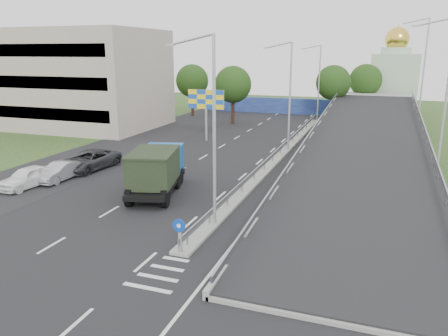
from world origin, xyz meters
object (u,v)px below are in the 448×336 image
at_px(billboard, 206,102).
at_px(parked_car_b, 60,171).
at_px(lamp_post_far, 318,79).
at_px(church, 393,78).
at_px(parked_car_a, 27,177).
at_px(lamp_post_near, 211,122).
at_px(parked_car_c, 89,160).
at_px(dump_truck, 157,168).
at_px(sign_bollard, 180,235).
at_px(lamp_post_mid, 288,91).

relative_size(billboard, parked_car_b, 1.32).
distance_m(lamp_post_far, church, 17.15).
xyz_separation_m(lamp_post_far, parked_car_a, (-14.95, -37.61, -5.07)).
xyz_separation_m(lamp_post_near, billboard, (-9.11, 22.00, -1.62)).
relative_size(parked_car_a, parked_car_c, 0.76).
height_order(billboard, dump_truck, billboard).
distance_m(billboard, parked_car_c, 15.24).
relative_size(church, billboard, 2.51).
relative_size(sign_bollard, parked_car_b, 0.40).
relative_size(billboard, dump_truck, 0.73).
bearing_deg(dump_truck, lamp_post_far, 66.31).
bearing_deg(parked_car_b, parked_car_c, 87.33).
height_order(lamp_post_far, church, church).
xyz_separation_m(sign_bollard, parked_car_b, (-13.83, 8.40, -0.35)).
bearing_deg(lamp_post_far, parked_car_c, -113.17).
bearing_deg(lamp_post_near, billboard, 112.49).
bearing_deg(dump_truck, parked_car_a, 176.67).
height_order(lamp_post_mid, parked_car_a, lamp_post_mid).
bearing_deg(parked_car_c, parked_car_b, -87.81).
xyz_separation_m(lamp_post_mid, parked_car_a, (-14.95, -17.61, -5.07)).
bearing_deg(dump_truck, lamp_post_mid, 55.60).
distance_m(lamp_post_near, dump_truck, 8.14).
xyz_separation_m(lamp_post_near, lamp_post_mid, (0.00, 20.00, 0.00)).
bearing_deg(sign_bollard, parked_car_b, 148.70).
relative_size(parked_car_b, parked_car_c, 0.73).
relative_size(lamp_post_near, lamp_post_mid, 1.00).
height_order(lamp_post_mid, parked_car_b, lamp_post_mid).
bearing_deg(church, lamp_post_mid, -106.22).
xyz_separation_m(lamp_post_far, church, (9.89, 14.00, -0.50)).
bearing_deg(church, sign_bollard, -99.81).
height_order(lamp_post_near, lamp_post_far, same).
bearing_deg(lamp_post_near, dump_truck, 142.61).
distance_m(lamp_post_mid, parked_car_b, 21.41).
height_order(billboard, parked_car_b, billboard).
relative_size(sign_bollard, parked_car_c, 0.29).
distance_m(parked_car_a, parked_car_c, 5.62).
bearing_deg(parked_car_a, billboard, 79.98).
distance_m(lamp_post_near, parked_car_b, 15.54).
height_order(lamp_post_far, parked_car_b, lamp_post_far).
bearing_deg(lamp_post_far, billboard, -116.84).
height_order(church, billboard, church).
relative_size(lamp_post_far, dump_truck, 1.34).
height_order(lamp_post_near, parked_car_b, lamp_post_near).
relative_size(sign_bollard, parked_car_a, 0.38).
bearing_deg(church, parked_car_a, -115.70).
distance_m(sign_bollard, parked_car_a, 16.09).
distance_m(lamp_post_mid, dump_truck, 17.18).
distance_m(sign_bollard, billboard, 27.53).
bearing_deg(parked_car_a, parked_car_c, 84.16).
bearing_deg(parked_car_c, billboard, 77.36).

